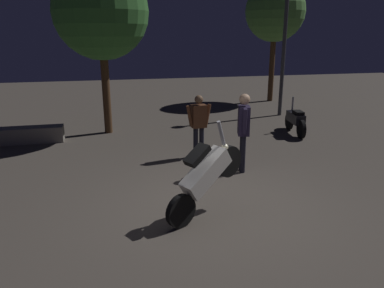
# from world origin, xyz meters

# --- Properties ---
(ground_plane) EXTENTS (40.00, 40.00, 0.00)m
(ground_plane) POSITION_xyz_m (0.00, 0.00, 0.00)
(ground_plane) COLOR #4C443D
(motorcycle_white_foreground) EXTENTS (1.50, 0.89, 1.63)m
(motorcycle_white_foreground) POSITION_xyz_m (-0.24, -0.31, 0.74)
(motorcycle_white_foreground) COLOR black
(motorcycle_white_foreground) RESTS_ON ground_plane
(motorcycle_black_parked_left) EXTENTS (0.44, 1.66, 1.11)m
(motorcycle_black_parked_left) POSITION_xyz_m (3.92, 4.33, 0.44)
(motorcycle_black_parked_left) COLOR black
(motorcycle_black_parked_left) RESTS_ON ground_plane
(person_rider_beside) EXTENTS (0.33, 0.67, 1.77)m
(person_rider_beside) POSITION_xyz_m (1.14, 1.60, 1.06)
(person_rider_beside) COLOR black
(person_rider_beside) RESTS_ON ground_plane
(person_bystander_far) EXTENTS (0.66, 0.28, 1.57)m
(person_bystander_far) POSITION_xyz_m (0.45, 2.86, 0.93)
(person_bystander_far) COLOR black
(person_bystander_far) RESTS_ON ground_plane
(streetlamp_near) EXTENTS (0.36, 0.36, 4.78)m
(streetlamp_near) POSITION_xyz_m (4.71, 7.00, 3.06)
(streetlamp_near) COLOR #38383D
(streetlamp_near) RESTS_ON ground_plane
(tree_left_bg) EXTENTS (2.61, 2.61, 5.25)m
(tree_left_bg) POSITION_xyz_m (5.71, 10.04, 3.92)
(tree_left_bg) COLOR #4C331E
(tree_left_bg) RESTS_ON ground_plane
(tree_center_bg) EXTENTS (2.79, 2.79, 5.02)m
(tree_center_bg) POSITION_xyz_m (-1.74, 5.83, 3.61)
(tree_center_bg) COLOR #4C331E
(tree_center_bg) RESTS_ON ground_plane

